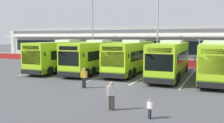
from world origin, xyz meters
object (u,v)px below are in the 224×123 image
object	(u,v)px
coach_bus_centre	(132,57)
coach_bus_left_centre	(96,57)
lamp_post_west	(93,24)
coach_bus_right_centre	(170,60)
lamp_post_centre	(158,22)
pedestrian_child	(150,108)
pedestrian_near_bin	(111,95)
coach_bus_rightmost	(214,61)
coach_bus_leftmost	(64,56)
pedestrian_in_dark_coat	(84,77)

from	to	relation	value
coach_bus_centre	coach_bus_left_centre	bearing A→B (deg)	-166.73
coach_bus_centre	lamp_post_west	world-z (taller)	lamp_post_west
coach_bus_left_centre	coach_bus_right_centre	distance (m)	8.73
lamp_post_west	lamp_post_centre	xyz separation A→B (m)	(11.11, -0.07, 0.00)
pedestrian_child	pedestrian_near_bin	size ratio (longest dim) A/B	0.62
coach_bus_right_centre	coach_bus_rightmost	bearing A→B (deg)	-1.47
coach_bus_leftmost	pedestrian_in_dark_coat	distance (m)	11.36
coach_bus_centre	pedestrian_near_bin	size ratio (longest dim) A/B	7.55
pedestrian_in_dark_coat	pedestrian_child	size ratio (longest dim) A/B	1.61
coach_bus_leftmost	lamp_post_centre	xyz separation A→B (m)	(8.97, 11.31, 4.50)
coach_bus_right_centre	lamp_post_west	size ratio (longest dim) A/B	1.11
coach_bus_leftmost	coach_bus_left_centre	bearing A→B (deg)	4.98
coach_bus_left_centre	coach_bus_right_centre	bearing A→B (deg)	-0.28
coach_bus_rightmost	coach_bus_leftmost	bearing A→B (deg)	-179.27
coach_bus_centre	lamp_post_centre	size ratio (longest dim) A/B	1.11
coach_bus_left_centre	pedestrian_child	world-z (taller)	coach_bus_left_centre
coach_bus_left_centre	pedestrian_near_bin	xyz separation A→B (m)	(7.94, -13.23, -0.91)
coach_bus_centre	coach_bus_rightmost	world-z (taller)	same
pedestrian_in_dark_coat	pedestrian_near_bin	xyz separation A→B (m)	(4.48, -4.57, 0.00)
pedestrian_child	lamp_post_west	xyz separation A→B (m)	(-16.70, 24.76, 5.75)
coach_bus_left_centre	lamp_post_west	world-z (taller)	lamp_post_west
coach_bus_centre	lamp_post_centre	bearing A→B (deg)	86.80
lamp_post_west	coach_bus_rightmost	bearing A→B (deg)	-29.99
coach_bus_rightmost	coach_bus_right_centre	bearing A→B (deg)	178.53
lamp_post_west	pedestrian_in_dark_coat	bearing A→B (deg)	-63.38
lamp_post_centre	pedestrian_child	bearing A→B (deg)	-77.23
coach_bus_leftmost	pedestrian_near_bin	size ratio (longest dim) A/B	7.55
pedestrian_in_dark_coat	lamp_post_west	world-z (taller)	lamp_post_west
coach_bus_rightmost	lamp_post_west	distance (m)	22.77
coach_bus_rightmost	pedestrian_child	xyz separation A→B (m)	(-2.63, -13.60, -1.24)
coach_bus_rightmost	lamp_post_centre	world-z (taller)	lamp_post_centre
coach_bus_leftmost	coach_bus_centre	xyz separation A→B (m)	(8.41, 1.35, 0.00)
coach_bus_leftmost	pedestrian_in_dark_coat	bearing A→B (deg)	-47.05
coach_bus_leftmost	pedestrian_near_bin	world-z (taller)	coach_bus_leftmost
pedestrian_child	lamp_post_centre	bearing A→B (deg)	102.77
pedestrian_in_dark_coat	pedestrian_near_bin	size ratio (longest dim) A/B	1.00
coach_bus_leftmost	lamp_post_west	xyz separation A→B (m)	(-2.14, 11.38, 4.50)
coach_bus_right_centre	pedestrian_near_bin	bearing A→B (deg)	-93.43
coach_bus_left_centre	coach_bus_leftmost	bearing A→B (deg)	-175.02
coach_bus_rightmost	lamp_post_centre	xyz separation A→B (m)	(-8.23, 11.09, 4.50)
coach_bus_left_centre	pedestrian_child	xyz separation A→B (m)	(10.30, -13.75, -1.24)
pedestrian_child	coach_bus_leftmost	bearing A→B (deg)	137.42
coach_bus_left_centre	coach_bus_centre	size ratio (longest dim) A/B	1.00
coach_bus_leftmost	coach_bus_centre	distance (m)	8.52
coach_bus_leftmost	pedestrian_child	world-z (taller)	coach_bus_leftmost
coach_bus_centre	lamp_post_west	size ratio (longest dim) A/B	1.11
coach_bus_rightmost	pedestrian_in_dark_coat	size ratio (longest dim) A/B	7.55
coach_bus_left_centre	coach_bus_rightmost	bearing A→B (deg)	-0.67
coach_bus_rightmost	pedestrian_in_dark_coat	xyz separation A→B (m)	(-9.48, -8.51, -0.91)
coach_bus_left_centre	coach_bus_right_centre	size ratio (longest dim) A/B	1.00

